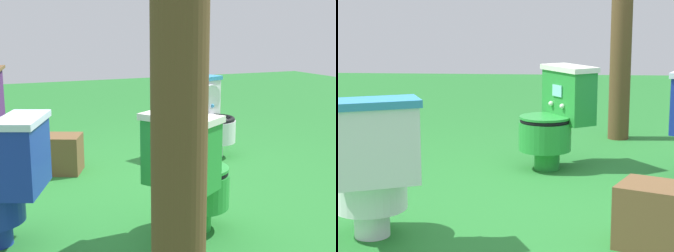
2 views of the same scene
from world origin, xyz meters
The scene contains 6 objects.
ground centered at (0.00, 0.00, 0.00)m, with size 14.00×14.00×0.00m, color #26752D.
toilet_blue centered at (-0.78, -0.66, 0.37)m, with size 0.61×0.56×0.73m.
toilet_white centered at (1.11, 0.59, 0.37)m, with size 0.56×0.61×0.73m.
toilet_green centered at (0.21, -0.92, 0.37)m, with size 0.63×0.61×0.73m.
wooden_post centered at (-0.34, -1.98, 0.85)m, with size 0.18×0.18×1.69m, color brown.
small_crate centered at (-0.26, 0.57, 0.16)m, with size 0.33×0.28×0.31m, color brown.
Camera 1 is at (-0.94, -3.31, 1.21)m, focal length 51.68 mm.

